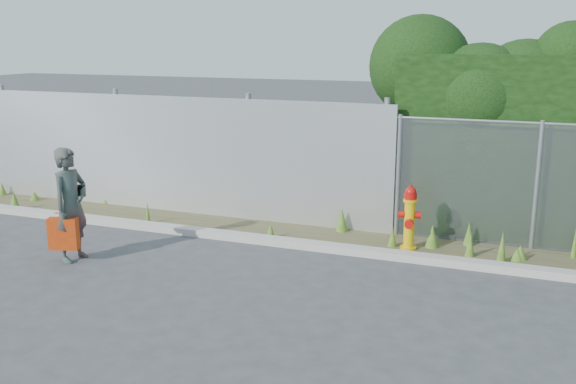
# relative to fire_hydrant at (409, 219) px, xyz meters

# --- Properties ---
(ground) EXTENTS (80.00, 80.00, 0.00)m
(ground) POSITION_rel_fire_hydrant_xyz_m (-1.39, -2.30, -0.51)
(ground) COLOR #3E3E40
(ground) RESTS_ON ground
(curb) EXTENTS (16.00, 0.22, 0.12)m
(curb) POSITION_rel_fire_hydrant_xyz_m (-1.39, -0.50, -0.45)
(curb) COLOR #A59D95
(curb) RESTS_ON ground
(weed_strip) EXTENTS (16.00, 1.27, 0.53)m
(weed_strip) POSITION_rel_fire_hydrant_xyz_m (0.41, 0.12, -0.39)
(weed_strip) COLOR #4A432A
(weed_strip) RESTS_ON ground
(corrugated_fence) EXTENTS (8.50, 0.21, 2.30)m
(corrugated_fence) POSITION_rel_fire_hydrant_xyz_m (-4.63, 0.71, 0.59)
(corrugated_fence) COLOR silver
(corrugated_fence) RESTS_ON ground
(fire_hydrant) EXTENTS (0.35, 0.31, 1.05)m
(fire_hydrant) POSITION_rel_fire_hydrant_xyz_m (0.00, 0.00, 0.00)
(fire_hydrant) COLOR gold
(fire_hydrant) RESTS_ON ground
(woman) EXTENTS (0.45, 0.65, 1.71)m
(woman) POSITION_rel_fire_hydrant_xyz_m (-4.63, -2.21, 0.35)
(woman) COLOR #106A58
(woman) RESTS_ON ground
(red_tote_bag) EXTENTS (0.43, 0.16, 0.56)m
(red_tote_bag) POSITION_rel_fire_hydrant_xyz_m (-4.66, -2.38, -0.06)
(red_tote_bag) COLOR #A42709
(black_shoulder_bag) EXTENTS (0.23, 0.10, 0.18)m
(black_shoulder_bag) POSITION_rel_fire_hydrant_xyz_m (-4.65, -2.02, 0.51)
(black_shoulder_bag) COLOR black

